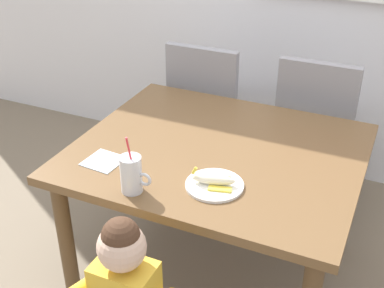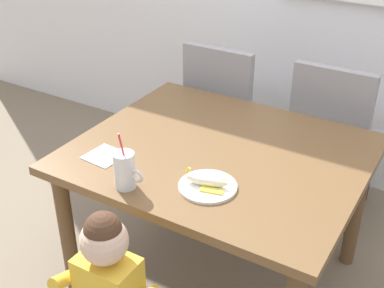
{
  "view_description": "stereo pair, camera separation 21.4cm",
  "coord_description": "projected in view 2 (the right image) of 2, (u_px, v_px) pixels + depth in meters",
  "views": [
    {
      "loc": [
        0.69,
        -1.81,
        1.86
      ],
      "look_at": [
        -0.08,
        -0.11,
        0.8
      ],
      "focal_mm": 47.38,
      "sensor_mm": 36.0,
      "label": 1
    },
    {
      "loc": [
        0.88,
        -1.71,
        1.86
      ],
      "look_at": [
        -0.08,
        -0.11,
        0.8
      ],
      "focal_mm": 47.38,
      "sensor_mm": 36.0,
      "label": 2
    }
  ],
  "objects": [
    {
      "name": "paper_napkin",
      "position": [
        105.0,
        156.0,
        2.18
      ],
      "size": [
        0.16,
        0.16,
        0.0
      ],
      "primitive_type": "cube",
      "rotation": [
        0.0,
        0.0,
        -0.08
      ],
      "color": "silver",
      "rests_on": "dining_table"
    },
    {
      "name": "snack_plate",
      "position": [
        208.0,
        186.0,
        1.97
      ],
      "size": [
        0.23,
        0.23,
        0.01
      ],
      "primitive_type": "cylinder",
      "color": "white",
      "rests_on": "dining_table"
    },
    {
      "name": "dining_chair_left",
      "position": [
        225.0,
        110.0,
        3.02
      ],
      "size": [
        0.44,
        0.44,
        0.96
      ],
      "rotation": [
        0.0,
        0.0,
        3.14
      ],
      "color": "gray",
      "rests_on": "ground"
    },
    {
      "name": "peeled_banana",
      "position": [
        207.0,
        181.0,
        1.95
      ],
      "size": [
        0.18,
        0.12,
        0.07
      ],
      "rotation": [
        0.0,
        0.0,
        0.25
      ],
      "color": "#F4EAC6",
      "rests_on": "snack_plate"
    },
    {
      "name": "milk_cup",
      "position": [
        125.0,
        172.0,
        1.94
      ],
      "size": [
        0.13,
        0.08,
        0.25
      ],
      "color": "silver",
      "rests_on": "dining_table"
    },
    {
      "name": "toddler_standing",
      "position": [
        109.0,
        284.0,
        1.82
      ],
      "size": [
        0.33,
        0.24,
        0.84
      ],
      "color": "#3F4760",
      "rests_on": "ground"
    },
    {
      "name": "ground_plane",
      "position": [
        216.0,
        275.0,
        2.59
      ],
      "size": [
        24.0,
        24.0,
        0.0
      ],
      "primitive_type": "plane",
      "color": "#7A6B56"
    },
    {
      "name": "dining_chair_right",
      "position": [
        332.0,
        134.0,
        2.76
      ],
      "size": [
        0.44,
        0.44,
        0.96
      ],
      "rotation": [
        0.0,
        0.0,
        3.14
      ],
      "color": "gray",
      "rests_on": "ground"
    },
    {
      "name": "dining_table",
      "position": [
        219.0,
        169.0,
        2.27
      ],
      "size": [
        1.24,
        1.06,
        0.74
      ],
      "color": "brown",
      "rests_on": "ground"
    }
  ]
}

